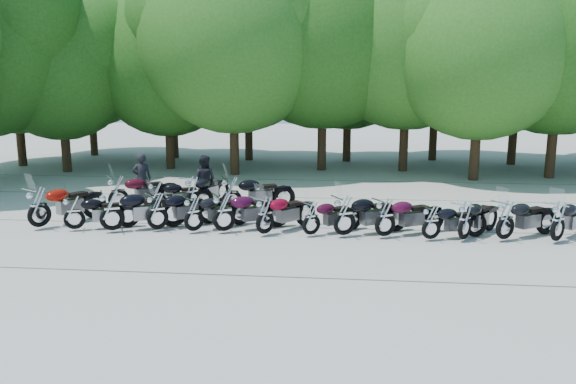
# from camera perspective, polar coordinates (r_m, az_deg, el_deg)

# --- Properties ---
(ground) EXTENTS (90.00, 90.00, 0.00)m
(ground) POSITION_cam_1_polar(r_m,az_deg,el_deg) (15.84, -0.55, -4.95)
(ground) COLOR #9F9B8F
(ground) RESTS_ON ground
(tree_0) EXTENTS (7.50, 7.50, 9.21)m
(tree_0) POSITION_cam_1_polar(r_m,az_deg,el_deg) (32.92, -26.11, 11.86)
(tree_0) COLOR #3A2614
(tree_0) RESTS_ON ground
(tree_1) EXTENTS (6.97, 6.97, 8.55)m
(tree_1) POSITION_cam_1_polar(r_m,az_deg,el_deg) (29.73, -22.18, 11.61)
(tree_1) COLOR #3A2614
(tree_1) RESTS_ON ground
(tree_2) EXTENTS (7.31, 7.31, 8.97)m
(tree_2) POSITION_cam_1_polar(r_m,az_deg,el_deg) (29.38, -12.23, 12.66)
(tree_2) COLOR #3A2614
(tree_2) RESTS_ON ground
(tree_3) EXTENTS (8.70, 8.70, 10.67)m
(tree_3) POSITION_cam_1_polar(r_m,az_deg,el_deg) (26.96, -5.67, 15.17)
(tree_3) COLOR #3A2614
(tree_3) RESTS_ON ground
(tree_4) EXTENTS (9.13, 9.13, 11.20)m
(tree_4) POSITION_cam_1_polar(r_m,az_deg,el_deg) (28.33, 3.58, 15.64)
(tree_4) COLOR #3A2614
(tree_4) RESTS_ON ground
(tree_5) EXTENTS (9.04, 9.04, 11.10)m
(tree_5) POSITION_cam_1_polar(r_m,az_deg,el_deg) (28.57, 12.09, 15.26)
(tree_5) COLOR #3A2614
(tree_5) RESTS_ON ground
(tree_6) EXTENTS (8.00, 8.00, 9.82)m
(tree_6) POSITION_cam_1_polar(r_m,az_deg,el_deg) (26.64, 19.06, 13.59)
(tree_6) COLOR #3A2614
(tree_6) RESTS_ON ground
(tree_7) EXTENTS (8.79, 8.79, 10.79)m
(tree_7) POSITION_cam_1_polar(r_m,az_deg,el_deg) (28.61, 26.04, 14.03)
(tree_7) COLOR #3A2614
(tree_7) RESTS_ON ground
(tree_9) EXTENTS (7.59, 7.59, 9.32)m
(tree_9) POSITION_cam_1_polar(r_m,az_deg,el_deg) (36.10, -19.60, 12.27)
(tree_9) COLOR #3A2614
(tree_9) RESTS_ON ground
(tree_10) EXTENTS (7.78, 7.78, 9.55)m
(tree_10) POSITION_cam_1_polar(r_m,az_deg,el_deg) (33.64, -11.77, 13.04)
(tree_10) COLOR #3A2614
(tree_10) RESTS_ON ground
(tree_11) EXTENTS (7.56, 7.56, 9.28)m
(tree_11) POSITION_cam_1_polar(r_m,az_deg,el_deg) (32.04, -4.10, 13.06)
(tree_11) COLOR #3A2614
(tree_11) RESTS_ON ground
(tree_12) EXTENTS (7.88, 7.88, 9.67)m
(tree_12) POSITION_cam_1_polar(r_m,az_deg,el_deg) (31.62, 6.17, 13.46)
(tree_12) COLOR #3A2614
(tree_12) RESTS_ON ground
(tree_13) EXTENTS (8.31, 8.31, 10.20)m
(tree_13) POSITION_cam_1_polar(r_m,az_deg,el_deg) (33.02, 14.93, 13.60)
(tree_13) COLOR #3A2614
(tree_13) RESTS_ON ground
(tree_14) EXTENTS (8.02, 8.02, 9.84)m
(tree_14) POSITION_cam_1_polar(r_m,az_deg,el_deg) (32.52, 22.44, 12.83)
(tree_14) COLOR #3A2614
(tree_14) RESTS_ON ground
(motorcycle_0) EXTENTS (2.06, 2.59, 1.46)m
(motorcycle_0) POSITION_cam_1_polar(r_m,az_deg,el_deg) (18.46, -24.00, -1.28)
(motorcycle_0) COLOR #8E0D05
(motorcycle_0) RESTS_ON ground
(motorcycle_1) EXTENTS (2.22, 1.43, 1.21)m
(motorcycle_1) POSITION_cam_1_polar(r_m,az_deg,el_deg) (17.86, -20.92, -1.85)
(motorcycle_1) COLOR black
(motorcycle_1) RESTS_ON ground
(motorcycle_2) EXTENTS (2.58, 1.84, 1.42)m
(motorcycle_2) POSITION_cam_1_polar(r_m,az_deg,el_deg) (17.28, -17.47, -1.68)
(motorcycle_2) COLOR black
(motorcycle_2) RESTS_ON ground
(motorcycle_3) EXTENTS (2.25, 2.00, 1.31)m
(motorcycle_3) POSITION_cam_1_polar(r_m,az_deg,el_deg) (17.12, -13.13, -1.76)
(motorcycle_3) COLOR black
(motorcycle_3) RESTS_ON ground
(motorcycle_4) EXTENTS (2.10, 2.01, 1.26)m
(motorcycle_4) POSITION_cam_1_polar(r_m,az_deg,el_deg) (16.70, -9.55, -2.03)
(motorcycle_4) COLOR black
(motorcycle_4) RESTS_ON ground
(motorcycle_5) EXTENTS (2.43, 1.85, 1.36)m
(motorcycle_5) POSITION_cam_1_polar(r_m,az_deg,el_deg) (16.53, -6.52, -1.91)
(motorcycle_5) COLOR #370723
(motorcycle_5) RESTS_ON ground
(motorcycle_6) EXTENTS (2.04, 2.20, 1.30)m
(motorcycle_6) POSITION_cam_1_polar(r_m,az_deg,el_deg) (16.17, -2.35, -2.24)
(motorcycle_6) COLOR maroon
(motorcycle_6) RESTS_ON ground
(motorcycle_7) EXTENTS (2.04, 1.74, 1.17)m
(motorcycle_7) POSITION_cam_1_polar(r_m,az_deg,el_deg) (16.10, 2.39, -2.53)
(motorcycle_7) COLOR #320619
(motorcycle_7) RESTS_ON ground
(motorcycle_8) EXTENTS (2.49, 1.81, 1.37)m
(motorcycle_8) POSITION_cam_1_polar(r_m,az_deg,el_deg) (16.06, 5.77, -2.25)
(motorcycle_8) COLOR black
(motorcycle_8) RESTS_ON ground
(motorcycle_9) EXTENTS (2.36, 1.76, 1.31)m
(motorcycle_9) POSITION_cam_1_polar(r_m,az_deg,el_deg) (16.13, 9.86, -2.41)
(motorcycle_9) COLOR #3E0821
(motorcycle_9) RESTS_ON ground
(motorcycle_10) EXTENTS (2.12, 1.37, 1.15)m
(motorcycle_10) POSITION_cam_1_polar(r_m,az_deg,el_deg) (16.14, 14.37, -2.88)
(motorcycle_10) COLOR black
(motorcycle_10) RESTS_ON ground
(motorcycle_11) EXTENTS (1.92, 2.17, 1.26)m
(motorcycle_11) POSITION_cam_1_polar(r_m,az_deg,el_deg) (16.38, 17.55, -2.65)
(motorcycle_11) COLOR black
(motorcycle_11) RESTS_ON ground
(motorcycle_12) EXTENTS (2.34, 1.86, 1.32)m
(motorcycle_12) POSITION_cam_1_polar(r_m,az_deg,el_deg) (16.72, 21.25, -2.52)
(motorcycle_12) COLOR black
(motorcycle_12) RESTS_ON ground
(motorcycle_13) EXTENTS (2.15, 2.13, 1.31)m
(motorcycle_13) POSITION_cam_1_polar(r_m,az_deg,el_deg) (17.12, 25.76, -2.58)
(motorcycle_13) COLOR black
(motorcycle_13) RESTS_ON ground
(motorcycle_14) EXTENTS (2.45, 2.08, 1.40)m
(motorcycle_14) POSITION_cam_1_polar(r_m,az_deg,el_deg) (20.07, -16.87, 0.06)
(motorcycle_14) COLOR #3B0813
(motorcycle_14) RESTS_ON ground
(motorcycle_15) EXTENTS (2.24, 1.52, 1.22)m
(motorcycle_15) POSITION_cam_1_polar(r_m,az_deg,el_deg) (19.61, -13.12, -0.27)
(motorcycle_15) COLOR black
(motorcycle_15) RESTS_ON ground
(motorcycle_16) EXTENTS (1.60, 2.52, 1.37)m
(motorcycle_16) POSITION_cam_1_polar(r_m,az_deg,el_deg) (19.50, -9.68, 0.02)
(motorcycle_16) COLOR black
(motorcycle_16) RESTS_ON ground
(motorcycle_17) EXTENTS (2.64, 1.70, 1.43)m
(motorcycle_17) POSITION_cam_1_polar(r_m,az_deg,el_deg) (19.01, -5.74, -0.06)
(motorcycle_17) COLOR black
(motorcycle_17) RESTS_ON ground
(rider_0) EXTENTS (0.80, 0.69, 1.86)m
(rider_0) POSITION_cam_1_polar(r_m,az_deg,el_deg) (21.08, -14.61, 1.32)
(rider_0) COLOR black
(rider_0) RESTS_ON ground
(rider_1) EXTENTS (0.94, 0.76, 1.84)m
(rider_1) POSITION_cam_1_polar(r_m,az_deg,el_deg) (20.29, -8.52, 1.15)
(rider_1) COLOR black
(rider_1) RESTS_ON ground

